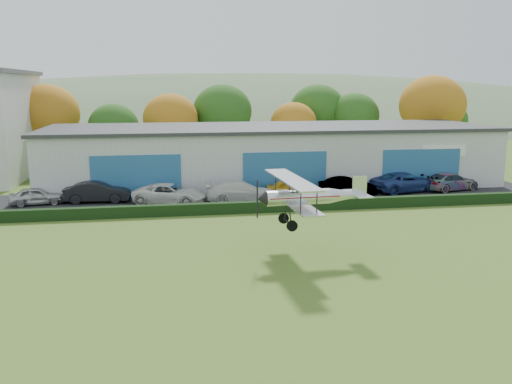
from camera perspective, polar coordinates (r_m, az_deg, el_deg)
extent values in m
plane|color=#466B21|center=(23.28, 2.79, -11.44)|extent=(300.00, 300.00, 0.00)
cube|color=black|center=(43.60, 0.76, -0.63)|extent=(48.00, 9.00, 0.05)
cube|color=black|center=(38.92, 2.03, -1.52)|extent=(46.00, 0.60, 0.80)
cube|color=#B2B7BC|center=(50.34, 1.58, 3.82)|extent=(40.00, 12.00, 5.00)
cube|color=#2D3033|center=(50.07, 1.60, 6.83)|extent=(40.60, 12.60, 0.30)
cube|color=#245A92|center=(43.59, -12.51, 1.47)|extent=(7.00, 0.12, 3.60)
cube|color=#245A92|center=(44.58, 3.08, 1.94)|extent=(7.00, 0.12, 3.60)
cube|color=#245A92|center=(48.62, 17.03, 2.23)|extent=(7.00, 0.12, 3.60)
cylinder|color=#3D2614|center=(62.65, -20.90, 3.69)|extent=(0.36, 0.36, 3.15)
ellipsoid|color=#966612|center=(62.29, -21.18, 7.75)|extent=(6.84, 6.84, 6.16)
cylinder|color=#3D2614|center=(59.73, -14.64, 3.39)|extent=(0.36, 0.36, 2.45)
ellipsoid|color=#1E4C14|center=(59.38, -14.80, 6.70)|extent=(5.32, 5.32, 4.79)
cylinder|color=#3D2614|center=(61.45, -8.90, 3.99)|extent=(0.36, 0.36, 2.80)
ellipsoid|color=#966612|center=(61.09, -9.01, 7.68)|extent=(6.08, 6.08, 5.47)
cylinder|color=#3D2614|center=(63.76, -3.52, 4.52)|extent=(0.36, 0.36, 3.15)
ellipsoid|color=#1E4C14|center=(63.40, -3.56, 8.52)|extent=(6.84, 6.84, 6.16)
cylinder|color=#3D2614|center=(63.20, 3.93, 4.14)|extent=(0.36, 0.36, 2.45)
ellipsoid|color=#966612|center=(62.87, 3.98, 7.27)|extent=(5.32, 5.32, 4.79)
cylinder|color=#3D2614|center=(67.36, 10.19, 4.57)|extent=(0.36, 0.36, 2.80)
ellipsoid|color=#1E4C14|center=(67.03, 10.31, 7.94)|extent=(6.08, 6.08, 5.47)
cylinder|color=#3D2614|center=(66.87, 17.85, 4.47)|extent=(0.36, 0.36, 3.50)
ellipsoid|color=#966612|center=(66.52, 18.11, 8.70)|extent=(7.60, 7.60, 6.84)
cylinder|color=#3D2614|center=(72.31, 19.20, 4.43)|extent=(0.36, 0.36, 2.45)
ellipsoid|color=#1E4C14|center=(72.02, 19.38, 7.17)|extent=(5.32, 5.32, 4.79)
cylinder|color=#3D2614|center=(68.01, 6.44, 4.89)|extent=(0.36, 0.36, 3.15)
ellipsoid|color=#1E4C14|center=(67.67, 6.53, 8.64)|extent=(6.84, 6.84, 6.16)
ellipsoid|color=#4C6642|center=(164.67, -0.85, 2.68)|extent=(320.00, 196.00, 56.00)
ellipsoid|color=#4C6642|center=(187.70, 20.85, 4.69)|extent=(240.00, 126.00, 36.00)
imported|color=silver|center=(44.20, -22.17, -0.39)|extent=(4.13, 2.21, 1.34)
imported|color=black|center=(43.54, -16.39, 0.03)|extent=(5.08, 1.98, 1.65)
imported|color=silver|center=(41.75, -9.08, -0.19)|extent=(6.05, 4.04, 1.54)
imported|color=silver|center=(41.85, -1.53, 0.03)|extent=(5.68, 2.59, 1.61)
imported|color=gold|center=(43.73, 3.84, 0.37)|extent=(4.39, 2.20, 1.44)
imported|color=gray|center=(44.78, 9.64, 0.56)|extent=(4.82, 2.17, 1.54)
imported|color=navy|center=(47.70, 15.46, 1.03)|extent=(6.43, 4.07, 1.66)
imported|color=gray|center=(49.58, 19.88, 1.05)|extent=(5.53, 3.32, 1.50)
cylinder|color=silver|center=(28.24, 4.45, -0.55)|extent=(3.46, 0.99, 0.81)
cone|color=silver|center=(29.14, 9.54, -0.31)|extent=(2.02, 0.92, 0.81)
cone|color=black|center=(27.74, 0.62, -0.73)|extent=(0.49, 0.83, 0.81)
cube|color=#910A09|center=(28.31, 4.98, -0.44)|extent=(3.82, 1.03, 0.05)
cube|color=black|center=(28.30, 5.34, 0.24)|extent=(1.11, 0.60, 0.23)
cube|color=silver|center=(28.25, 4.09, -1.10)|extent=(1.47, 6.54, 0.09)
cube|color=silver|center=(27.96, 3.78, 1.31)|extent=(1.58, 6.90, 0.09)
cylinder|color=black|center=(25.81, 4.74, -0.90)|extent=(0.06, 0.06, 1.17)
cylinder|color=black|center=(26.06, 6.44, -0.81)|extent=(0.06, 0.06, 1.17)
cylinder|color=black|center=(30.23, 2.10, 0.92)|extent=(0.06, 0.06, 1.17)
cylinder|color=black|center=(30.44, 3.58, 0.97)|extent=(0.06, 0.06, 1.17)
cylinder|color=black|center=(27.72, 3.95, 0.56)|extent=(0.06, 0.20, 0.67)
cylinder|color=black|center=(28.32, 3.59, 0.79)|extent=(0.06, 0.20, 0.67)
cylinder|color=black|center=(27.90, 3.60, -2.30)|extent=(0.10, 0.63, 1.10)
cylinder|color=black|center=(28.62, 3.17, -1.95)|extent=(0.10, 0.63, 1.10)
cylinder|color=black|center=(28.39, 3.37, -3.18)|extent=(0.15, 1.71, 0.06)
cylinder|color=black|center=(27.63, 3.83, -3.59)|extent=(0.58, 0.16, 0.58)
cylinder|color=black|center=(29.14, 2.93, -2.80)|extent=(0.58, 0.16, 0.58)
cylinder|color=black|center=(29.43, 10.66, -0.68)|extent=(0.33, 0.07, 0.38)
cube|color=silver|center=(29.37, 10.68, -0.17)|extent=(0.94, 2.38, 0.05)
cube|color=silver|center=(29.32, 10.88, 0.70)|extent=(0.81, 0.10, 0.99)
cube|color=black|center=(27.69, 0.13, -0.75)|extent=(0.06, 0.11, 1.98)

